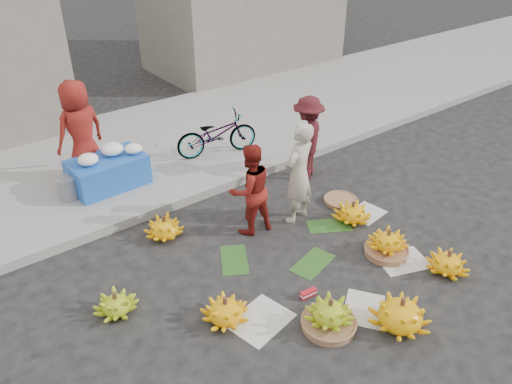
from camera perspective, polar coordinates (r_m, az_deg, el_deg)
ground at (r=6.98m, az=6.00°, el=-6.96°), size 80.00×80.00×0.00m
curb at (r=8.38m, az=-4.16°, el=0.81°), size 40.00×0.25×0.15m
sidewalk at (r=10.02m, az=-10.85°, el=5.52°), size 40.00×4.00×0.12m
newspaper_scatter at (r=6.56m, az=10.78°, el=-10.28°), size 3.20×1.80×0.00m
banana_leaves at (r=7.04m, az=4.29°, el=-6.46°), size 2.00×1.00×0.00m
banana_bunch_0 at (r=5.90m, az=-3.51°, el=-13.38°), size 0.59×0.59×0.35m
banana_bunch_1 at (r=5.85m, az=8.40°, el=-13.78°), size 0.65×0.65×0.43m
banana_bunch_2 at (r=6.02m, az=16.19°, el=-13.25°), size 0.90×0.90×0.43m
banana_bunch_3 at (r=7.01m, az=21.06°, el=-7.53°), size 0.61×0.61×0.34m
banana_bunch_4 at (r=7.05m, az=14.78°, el=-5.76°), size 0.66×0.66×0.41m
banana_bunch_5 at (r=7.64m, az=10.97°, el=-2.33°), size 0.61×0.61×0.34m
banana_bunch_6 at (r=6.22m, az=-15.69°, el=-12.24°), size 0.57×0.57×0.31m
banana_bunch_7 at (r=7.28m, az=-10.41°, el=-4.03°), size 0.72×0.72×0.36m
basket_spare at (r=8.13m, az=9.63°, el=-0.99°), size 0.56×0.56×0.06m
incense_stack at (r=6.28m, az=6.01°, el=-11.46°), size 0.22×0.09×0.09m
vendor_cream at (r=7.25m, az=4.90°, el=2.12°), size 0.65×0.52×1.57m
vendor_red at (r=7.02m, az=-0.68°, el=0.27°), size 0.71×0.58×1.38m
man_striped at (r=8.50m, az=5.89°, el=6.14°), size 1.09×0.95×1.46m
flower_table at (r=8.48m, az=-16.53°, el=2.44°), size 1.22×0.80×0.69m
grey_bucket at (r=8.36m, az=-20.65°, el=0.44°), size 0.32×0.32×0.36m
flower_vendor at (r=8.62m, az=-19.43°, el=6.58°), size 0.93×0.71×1.69m
bicycle at (r=9.15m, az=-4.52°, el=6.62°), size 0.89×1.59×0.79m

